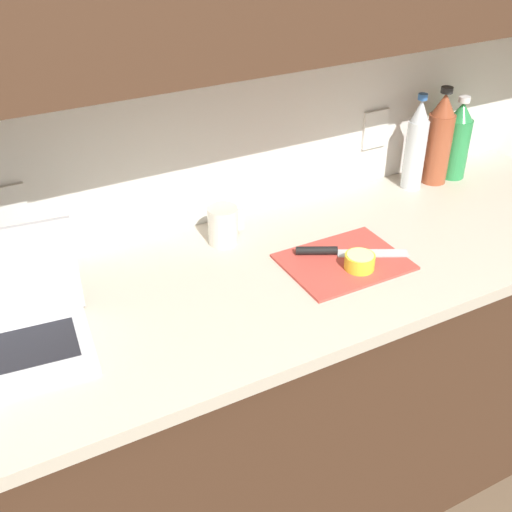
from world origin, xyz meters
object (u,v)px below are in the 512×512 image
at_px(laptop, 5,324).
at_px(knife, 332,251).
at_px(bottle_water_clear, 457,141).
at_px(bottle_green_soda, 416,146).
at_px(cutting_board, 344,262).
at_px(lemon_half_cut, 360,261).
at_px(bottle_oil_tall, 439,140).
at_px(measuring_cup, 223,225).

xyz_separation_m(laptop, knife, (0.82, -0.03, -0.04)).
xyz_separation_m(knife, bottle_water_clear, (0.63, 0.23, 0.11)).
bearing_deg(bottle_green_soda, bottle_water_clear, -0.00).
bearing_deg(laptop, bottle_water_clear, 13.98).
distance_m(knife, bottle_water_clear, 0.68).
height_order(laptop, cutting_board, laptop).
distance_m(lemon_half_cut, bottle_oil_tall, 0.63).
distance_m(laptop, cutting_board, 0.84).
bearing_deg(lemon_half_cut, bottle_water_clear, 27.66).
bearing_deg(bottle_water_clear, bottle_green_soda, 180.00).
bearing_deg(bottle_oil_tall, knife, -157.43).
distance_m(cutting_board, bottle_oil_tall, 0.62).
bearing_deg(lemon_half_cut, measuring_cup, 129.98).
relative_size(cutting_board, bottle_green_soda, 1.02).
bearing_deg(bottle_oil_tall, measuring_cup, -178.07).
bearing_deg(measuring_cup, knife, -42.37).
distance_m(cutting_board, lemon_half_cut, 0.06).
bearing_deg(laptop, measuring_cup, 22.14).
relative_size(cutting_board, bottle_oil_tall, 1.00).
distance_m(lemon_half_cut, bottle_green_soda, 0.55).
bearing_deg(bottle_water_clear, measuring_cup, -178.25).
xyz_separation_m(lemon_half_cut, bottle_water_clear, (0.61, 0.32, 0.10)).
relative_size(laptop, measuring_cup, 3.44).
bearing_deg(bottle_water_clear, cutting_board, -156.45).
distance_m(bottle_water_clear, measuring_cup, 0.85).
distance_m(laptop, bottle_water_clear, 1.47).
xyz_separation_m(bottle_oil_tall, measuring_cup, (-0.77, -0.03, -0.09)).
distance_m(bottle_green_soda, bottle_oil_tall, 0.09).
xyz_separation_m(laptop, measuring_cup, (0.60, 0.17, -0.01)).
xyz_separation_m(bottle_green_soda, bottle_oil_tall, (0.09, -0.00, 0.00)).
relative_size(cutting_board, bottle_water_clear, 1.15).
bearing_deg(measuring_cup, bottle_oil_tall, 1.93).
distance_m(cutting_board, bottle_water_clear, 0.69).
xyz_separation_m(bottle_green_soda, bottle_water_clear, (0.17, -0.00, -0.02)).
relative_size(cutting_board, measuring_cup, 2.91).
bearing_deg(lemon_half_cut, bottle_green_soda, 36.24).
distance_m(knife, bottle_oil_tall, 0.61).
relative_size(knife, lemon_half_cut, 3.58).
height_order(cutting_board, bottle_oil_tall, bottle_oil_tall).
distance_m(laptop, bottle_green_soda, 1.30).
relative_size(bottle_green_soda, bottle_water_clear, 1.13).
xyz_separation_m(laptop, lemon_half_cut, (0.85, -0.12, -0.03)).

